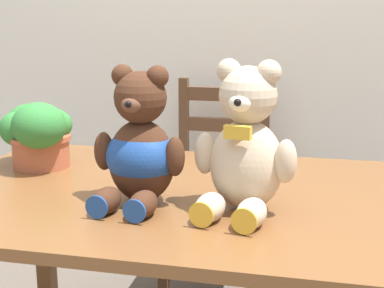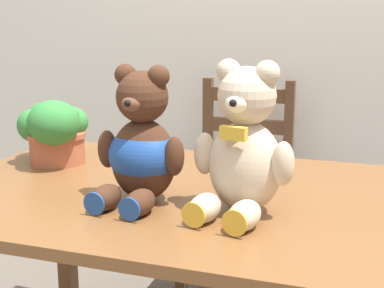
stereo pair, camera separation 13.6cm
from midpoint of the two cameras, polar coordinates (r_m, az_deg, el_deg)
The scene contains 5 objects.
dining_table at distance 1.55m, azimuth -3.93°, elevation -7.99°, with size 1.43×0.94×0.71m.
wooden_chair_behind at distance 2.34m, azimuth 1.11°, elevation -4.79°, with size 0.41×0.41×0.93m.
teddy_bear_left at distance 1.40m, azimuth -8.34°, elevation -0.56°, with size 0.25×0.27×0.36m.
teddy_bear_right at distance 1.32m, azimuth 2.77°, elevation -0.40°, with size 0.27×0.29×0.38m.
potted_plant at distance 1.83m, azimuth -18.22°, elevation 1.25°, with size 0.26×0.26×0.22m.
Camera 1 is at (0.36, -0.94, 1.18)m, focal length 50.00 mm.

